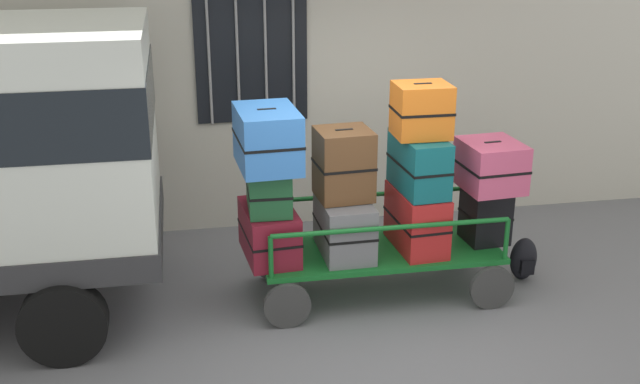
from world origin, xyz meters
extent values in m
plane|color=slate|center=(0.00, 0.00, 0.00)|extent=(40.00, 40.00, 0.00)
cube|color=beige|center=(0.00, 2.46, 2.50)|extent=(12.00, 0.30, 5.00)
cube|color=black|center=(-0.67, 2.29, 2.00)|extent=(1.20, 0.04, 1.50)
cylinder|color=gray|center=(-1.12, 2.25, 2.00)|extent=(0.03, 0.03, 1.50)
cylinder|color=gray|center=(-0.82, 2.25, 2.00)|extent=(0.03, 0.03, 1.50)
cylinder|color=gray|center=(-0.52, 2.25, 2.00)|extent=(0.03, 0.03, 1.50)
cylinder|color=gray|center=(-0.22, 2.25, 2.00)|extent=(0.03, 0.03, 1.50)
cylinder|color=black|center=(-2.48, -0.26, 0.35)|extent=(0.70, 0.22, 0.70)
cube|color=#146023|center=(0.30, 0.44, 0.44)|extent=(2.22, 0.91, 0.05)
cylinder|color=#383838|center=(1.24, -0.04, 0.21)|extent=(0.42, 0.06, 0.42)
cylinder|color=#383838|center=(1.24, 0.91, 0.21)|extent=(0.42, 0.06, 0.42)
cylinder|color=#383838|center=(-0.65, -0.04, 0.21)|extent=(0.42, 0.06, 0.42)
cylinder|color=#383838|center=(-0.65, 0.91, 0.21)|extent=(0.42, 0.06, 0.42)
cylinder|color=#146023|center=(1.37, 0.02, 0.66)|extent=(0.04, 0.04, 0.38)
cylinder|color=#146023|center=(1.37, 0.85, 0.66)|extent=(0.04, 0.04, 0.38)
cylinder|color=#146023|center=(-0.77, 0.02, 0.66)|extent=(0.04, 0.04, 0.38)
cylinder|color=#146023|center=(-0.77, 0.85, 0.66)|extent=(0.04, 0.04, 0.38)
cylinder|color=#146023|center=(0.30, 0.02, 0.85)|extent=(2.14, 0.04, 0.04)
cylinder|color=#146023|center=(0.30, 0.85, 0.85)|extent=(2.14, 0.04, 0.04)
cube|color=maroon|center=(-0.73, 0.46, 0.70)|extent=(0.50, 0.80, 0.47)
cube|color=black|center=(-0.73, 0.46, 0.70)|extent=(0.51, 0.81, 0.02)
cube|color=black|center=(-0.73, 0.46, 0.93)|extent=(0.16, 0.04, 0.02)
cube|color=#194C28|center=(-0.73, 0.42, 1.14)|extent=(0.39, 0.58, 0.40)
cube|color=black|center=(-0.73, 0.42, 1.14)|extent=(0.40, 0.59, 0.02)
cube|color=black|center=(-0.73, 0.42, 1.33)|extent=(0.13, 0.03, 0.02)
cube|color=#3372C6|center=(-0.73, 0.42, 1.60)|extent=(0.55, 0.77, 0.51)
cube|color=black|center=(-0.73, 0.42, 1.60)|extent=(0.56, 0.78, 0.02)
cube|color=black|center=(-0.73, 0.42, 1.85)|extent=(0.16, 0.04, 0.02)
cube|color=slate|center=(-0.05, 0.42, 0.73)|extent=(0.46, 0.75, 0.52)
cube|color=black|center=(-0.05, 0.42, 0.73)|extent=(0.47, 0.76, 0.02)
cube|color=black|center=(-0.05, 0.42, 0.98)|extent=(0.15, 0.03, 0.02)
cube|color=brown|center=(-0.05, 0.47, 1.31)|extent=(0.51, 0.49, 0.63)
cube|color=black|center=(-0.05, 0.47, 1.31)|extent=(0.52, 0.50, 0.02)
cube|color=black|center=(-0.05, 0.47, 1.62)|extent=(0.16, 0.04, 0.02)
cube|color=#B21E1E|center=(0.64, 0.41, 0.75)|extent=(0.44, 0.77, 0.56)
cube|color=black|center=(0.64, 0.41, 0.75)|extent=(0.45, 0.78, 0.02)
cube|color=black|center=(0.64, 0.41, 1.02)|extent=(0.14, 0.04, 0.02)
cube|color=#0F5960|center=(0.64, 0.42, 1.29)|extent=(0.42, 0.75, 0.51)
cube|color=black|center=(0.64, 0.42, 1.29)|extent=(0.43, 0.76, 0.02)
cube|color=black|center=(0.64, 0.42, 1.54)|extent=(0.13, 0.04, 0.02)
cube|color=orange|center=(0.64, 0.42, 1.79)|extent=(0.48, 0.42, 0.47)
cube|color=black|center=(0.64, 0.42, 1.79)|extent=(0.49, 0.43, 0.02)
cube|color=black|center=(0.64, 0.42, 2.02)|extent=(0.16, 0.03, 0.02)
cube|color=black|center=(1.33, 0.44, 0.74)|extent=(0.41, 0.42, 0.54)
cube|color=black|center=(1.33, 0.44, 0.74)|extent=(0.42, 0.44, 0.02)
cube|color=black|center=(1.33, 0.44, 1.00)|extent=(0.13, 0.04, 0.02)
cube|color=#CC4C72|center=(1.33, 0.41, 1.23)|extent=(0.55, 0.62, 0.44)
cube|color=black|center=(1.33, 0.41, 1.23)|extent=(0.57, 0.63, 0.02)
cube|color=black|center=(1.33, 0.41, 1.45)|extent=(0.16, 0.04, 0.02)
ellipsoid|color=black|center=(1.77, 0.46, 0.22)|extent=(0.27, 0.19, 0.44)
cube|color=black|center=(1.77, 0.37, 0.18)|extent=(0.14, 0.06, 0.15)
camera|label=1|loc=(-1.45, -6.00, 3.52)|focal=43.78mm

